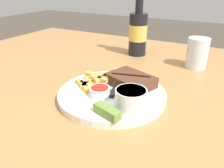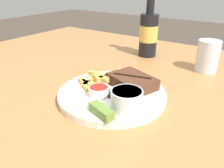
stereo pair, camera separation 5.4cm
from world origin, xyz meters
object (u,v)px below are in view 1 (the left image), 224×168
dipping_sauce_cup (100,91)px  pickle_spear (107,111)px  coleslaw_cup (131,98)px  knife_utensil (119,86)px  drinking_glass (197,53)px  fork_utensil (89,85)px  steak_portion (130,80)px  beer_bottle (138,32)px  dinner_plate (112,94)px

dipping_sauce_cup → pickle_spear: (0.06, -0.07, -0.00)m
coleslaw_cup → dipping_sauce_cup: coleslaw_cup is taller
knife_utensil → drinking_glass: size_ratio=1.63×
dipping_sauce_cup → fork_utensil: dipping_sauce_cup is taller
coleslaw_cup → pickle_spear: coleslaw_cup is taller
knife_utensil → fork_utensil: bearing=104.9°
pickle_spear → fork_utensil: bearing=138.1°
steak_portion → dipping_sauce_cup: 0.10m
knife_utensil → steak_portion: bearing=-48.0°
dipping_sauce_cup → beer_bottle: bearing=99.8°
pickle_spear → drinking_glass: size_ratio=0.67×
beer_bottle → drinking_glass: beer_bottle is taller
knife_utensil → beer_bottle: size_ratio=0.64×
fork_utensil → pickle_spear: bearing=-41.4°
fork_utensil → beer_bottle: size_ratio=0.52×
pickle_spear → fork_utensil: (-0.11, 0.10, -0.01)m
steak_portion → coleslaw_cup: size_ratio=2.05×
steak_portion → pickle_spear: 0.16m
dinner_plate → drinking_glass: 0.36m
dinner_plate → beer_bottle: (-0.08, 0.36, 0.08)m
pickle_spear → drinking_glass: drinking_glass is taller
steak_portion → knife_utensil: steak_portion is taller
coleslaw_cup → drinking_glass: drinking_glass is taller
dipping_sauce_cup → drinking_glass: bearing=65.8°
dinner_plate → dipping_sauce_cup: size_ratio=5.43×
dinner_plate → drinking_glass: drinking_glass is taller
steak_portion → knife_utensil: (-0.02, -0.02, -0.01)m
drinking_glass → dipping_sauce_cup: bearing=-114.2°
pickle_spear → dinner_plate: bearing=113.2°
coleslaw_cup → dipping_sauce_cup: bearing=169.5°
dinner_plate → coleslaw_cup: bearing=-35.3°
knife_utensil → dipping_sauce_cup: bearing=157.4°
dipping_sauce_cup → steak_portion: bearing=65.9°
knife_utensil → beer_bottle: (-0.09, 0.33, 0.07)m
steak_portion → beer_bottle: (-0.11, 0.31, 0.06)m
steak_portion → coleslaw_cup: coleslaw_cup is taller
beer_bottle → drinking_glass: bearing=-9.3°
steak_portion → beer_bottle: size_ratio=0.55×
dipping_sauce_cup → coleslaw_cup: bearing=-10.5°
drinking_glass → pickle_spear: bearing=-103.8°
dinner_plate → drinking_glass: (0.15, 0.33, 0.04)m
coleslaw_cup → knife_utensil: 0.11m
steak_portion → fork_utensil: bearing=-151.3°
coleslaw_cup → fork_utensil: coleslaw_cup is taller
steak_portion → drinking_glass: size_ratio=1.39×
fork_utensil → knife_utensil: (0.08, 0.03, 0.00)m
knife_utensil → beer_bottle: beer_bottle is taller
coleslaw_cup → dipping_sauce_cup: 0.09m
drinking_glass → fork_utensil: bearing=-124.0°
knife_utensil → dinner_plate: bearing=163.2°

